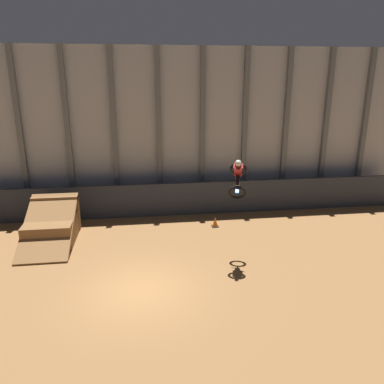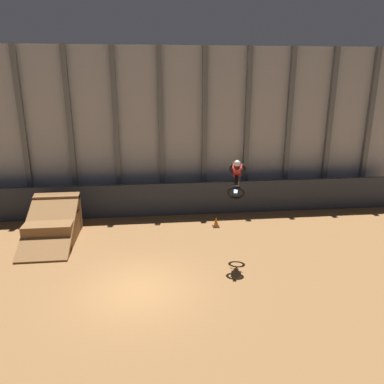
{
  "view_description": "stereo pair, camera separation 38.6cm",
  "coord_description": "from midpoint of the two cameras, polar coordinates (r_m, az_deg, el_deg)",
  "views": [
    {
      "loc": [
        0.24,
        -12.46,
        7.65
      ],
      "look_at": [
        2.48,
        3.98,
        2.56
      ],
      "focal_mm": 35.0,
      "sensor_mm": 36.0,
      "label": 1
    },
    {
      "loc": [
        0.63,
        -12.51,
        7.65
      ],
      "look_at": [
        2.48,
        3.98,
        2.56
      ],
      "focal_mm": 35.0,
      "sensor_mm": 36.0,
      "label": 2
    }
  ],
  "objects": [
    {
      "name": "arena_back_wall",
      "position": [
        22.01,
        -8.93,
        9.08
      ],
      "size": [
        32.0,
        0.4,
        9.36
      ],
      "color": "#A3A8B2",
      "rests_on": "ground_plane"
    },
    {
      "name": "traffic_cone_near_ramp",
      "position": [
        20.05,
        3.0,
        -4.54
      ],
      "size": [
        0.36,
        0.36,
        0.58
      ],
      "color": "black",
      "rests_on": "ground_plane"
    },
    {
      "name": "lower_barrier",
      "position": [
        21.5,
        -8.53,
        -1.31
      ],
      "size": [
        31.36,
        0.2,
        1.9
      ],
      "color": "#2D333D",
      "rests_on": "ground_plane"
    },
    {
      "name": "rider_bike_solo",
      "position": [
        15.41,
        6.29,
        2.32
      ],
      "size": [
        1.15,
        1.88,
        1.69
      ],
      "rotation": [
        0.51,
        0.0,
        -0.27
      ],
      "color": "black"
    },
    {
      "name": "ground_plane",
      "position": [
        14.65,
        -8.59,
        -14.65
      ],
      "size": [
        60.0,
        60.0,
        0.0
      ],
      "primitive_type": "plane",
      "color": "olive"
    },
    {
      "name": "dirt_ramp",
      "position": [
        19.76,
        -21.02,
        -4.76
      ],
      "size": [
        2.29,
        4.12,
        2.04
      ],
      "color": "brown",
      "rests_on": "ground_plane"
    }
  ]
}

